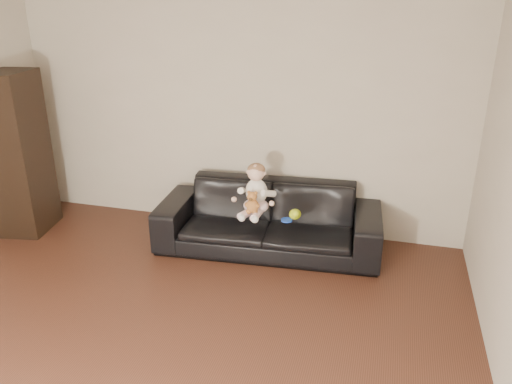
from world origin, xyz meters
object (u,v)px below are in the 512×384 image
(cabinet, at_px, (19,154))
(toy_green, at_px, (295,214))
(sofa, at_px, (269,218))
(teddy_bear, at_px, (252,202))
(toy_blue_disc, at_px, (287,220))
(toy_rattle, at_px, (293,214))
(baby, at_px, (256,192))

(cabinet, xyz_separation_m, toy_green, (3.06, 0.10, -0.40))
(sofa, distance_m, toy_green, 0.39)
(teddy_bear, height_order, toy_blue_disc, teddy_bear)
(toy_green, xyz_separation_m, toy_blue_disc, (-0.07, -0.07, -0.04))
(teddy_bear, bearing_deg, cabinet, 176.91)
(toy_rattle, distance_m, toy_blue_disc, 0.11)
(toy_green, xyz_separation_m, toy_rattle, (-0.02, 0.03, -0.02))
(teddy_bear, xyz_separation_m, toy_green, (0.41, 0.11, -0.13))
(toy_rattle, bearing_deg, toy_blue_disc, -114.59)
(baby, distance_m, teddy_bear, 0.17)
(cabinet, distance_m, toy_blue_disc, 3.03)
(baby, xyz_separation_m, teddy_bear, (0.01, -0.16, -0.05))
(toy_rattle, bearing_deg, baby, 178.44)
(baby, height_order, teddy_bear, baby)
(toy_green, relative_size, toy_blue_disc, 1.28)
(baby, height_order, toy_rattle, baby)
(sofa, bearing_deg, toy_rattle, -29.40)
(teddy_bear, bearing_deg, toy_green, 12.80)
(cabinet, distance_m, toy_rattle, 3.07)
(baby, bearing_deg, cabinet, -167.63)
(sofa, bearing_deg, toy_green, -32.77)
(sofa, relative_size, toy_green, 16.11)
(sofa, bearing_deg, teddy_bear, -113.01)
(cabinet, height_order, baby, cabinet)
(cabinet, xyz_separation_m, toy_blue_disc, (2.99, 0.03, -0.44))
(toy_blue_disc, bearing_deg, cabinet, -179.34)
(toy_green, relative_size, toy_rattle, 2.17)
(baby, bearing_deg, toy_green, 3.18)
(cabinet, height_order, toy_green, cabinet)
(cabinet, relative_size, teddy_bear, 7.70)
(sofa, xyz_separation_m, teddy_bear, (-0.10, -0.28, 0.28))
(cabinet, xyz_separation_m, teddy_bear, (2.66, -0.01, -0.27))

